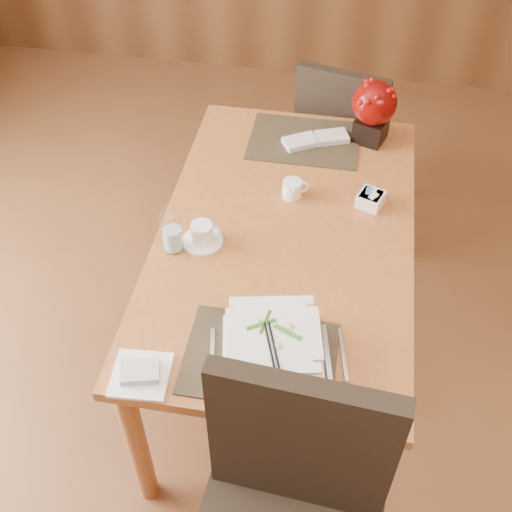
% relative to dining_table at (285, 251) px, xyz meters
% --- Properties ---
extents(ground, '(6.00, 6.00, 0.00)m').
position_rel_dining_table_xyz_m(ground, '(0.00, -0.60, -0.65)').
color(ground, brown).
rests_on(ground, ground).
extents(dining_table, '(0.90, 1.50, 0.75)m').
position_rel_dining_table_xyz_m(dining_table, '(0.00, 0.00, 0.00)').
color(dining_table, '#AD6330').
rests_on(dining_table, ground).
extents(placemat_near, '(0.45, 0.33, 0.01)m').
position_rel_dining_table_xyz_m(placemat_near, '(0.00, -0.55, 0.10)').
color(placemat_near, black).
rests_on(placemat_near, dining_table).
extents(placemat_far, '(0.45, 0.33, 0.01)m').
position_rel_dining_table_xyz_m(placemat_far, '(0.00, 0.55, 0.10)').
color(placemat_far, black).
rests_on(placemat_far, dining_table).
extents(soup_setting, '(0.35, 0.35, 0.12)m').
position_rel_dining_table_xyz_m(soup_setting, '(0.03, -0.54, 0.16)').
color(soup_setting, white).
rests_on(soup_setting, dining_table).
extents(coffee_cup, '(0.14, 0.14, 0.08)m').
position_rel_dining_table_xyz_m(coffee_cup, '(-0.28, -0.10, 0.13)').
color(coffee_cup, white).
rests_on(coffee_cup, dining_table).
extents(water_glass, '(0.07, 0.07, 0.17)m').
position_rel_dining_table_xyz_m(water_glass, '(-0.37, -0.15, 0.18)').
color(water_glass, silver).
rests_on(water_glass, dining_table).
extents(creamer_jug, '(0.12, 0.12, 0.07)m').
position_rel_dining_table_xyz_m(creamer_jug, '(-0.00, 0.20, 0.13)').
color(creamer_jug, white).
rests_on(creamer_jug, dining_table).
extents(sugar_caddy, '(0.11, 0.11, 0.05)m').
position_rel_dining_table_xyz_m(sugar_caddy, '(0.29, 0.20, 0.12)').
color(sugar_caddy, white).
rests_on(sugar_caddy, dining_table).
extents(berry_decor, '(0.18, 0.18, 0.26)m').
position_rel_dining_table_xyz_m(berry_decor, '(0.26, 0.61, 0.25)').
color(berry_decor, black).
rests_on(berry_decor, dining_table).
extents(napkins_far, '(0.28, 0.20, 0.02)m').
position_rel_dining_table_xyz_m(napkins_far, '(0.06, 0.55, 0.11)').
color(napkins_far, silver).
rests_on(napkins_far, dining_table).
extents(bread_plate, '(0.18, 0.18, 0.01)m').
position_rel_dining_table_xyz_m(bread_plate, '(-0.33, -0.67, 0.10)').
color(bread_plate, white).
rests_on(bread_plate, dining_table).
extents(far_chair, '(0.53, 0.53, 0.93)m').
position_rel_dining_table_xyz_m(far_chair, '(0.16, 0.92, -0.13)').
color(far_chair, black).
rests_on(far_chair, ground).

